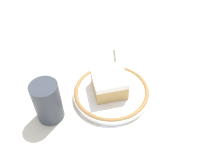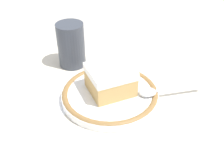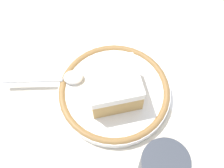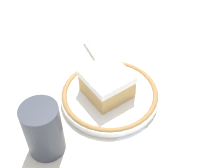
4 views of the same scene
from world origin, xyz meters
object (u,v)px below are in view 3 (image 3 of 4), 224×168
Objects in this scene: plate at (112,91)px; napkin at (206,96)px; cake_slice at (115,85)px; spoon at (62,79)px.

plate is 1.44× the size of napkin.
cake_slice is 0.85× the size of napkin.
napkin is (0.14, 0.06, -0.04)m from cake_slice.
spoon is (-0.09, -0.01, -0.02)m from cake_slice.
cake_slice reaches higher than napkin.
spoon is 0.25m from napkin.
spoon is (-0.08, -0.02, 0.01)m from plate.
cake_slice reaches higher than plate.
plate reaches higher than napkin.
cake_slice reaches higher than spoon.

